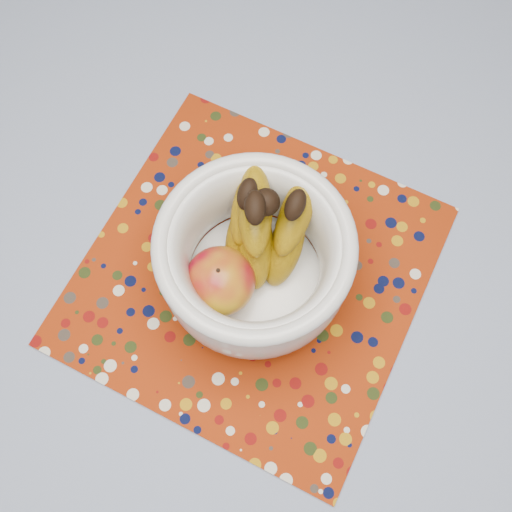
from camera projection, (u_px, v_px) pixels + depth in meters
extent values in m
plane|color=#2D2826|center=(255.00, 367.00, 1.53)|extent=(4.00, 4.00, 0.00)
cube|color=brown|center=(254.00, 277.00, 0.84)|extent=(1.20, 1.20, 0.04)
cylinder|color=brown|center=(108.00, 63.00, 1.43)|extent=(0.06, 0.06, 0.71)
cube|color=#6478A7|center=(254.00, 271.00, 0.82)|extent=(1.32, 1.32, 0.01)
cube|color=maroon|center=(253.00, 274.00, 0.81)|extent=(0.50, 0.50, 0.00)
cylinder|color=silver|center=(255.00, 279.00, 0.80)|extent=(0.12, 0.12, 0.01)
cylinder|color=silver|center=(255.00, 277.00, 0.79)|extent=(0.17, 0.17, 0.01)
torus|color=silver|center=(255.00, 245.00, 0.68)|extent=(0.24, 0.24, 0.02)
ellipsoid|color=maroon|center=(220.00, 281.00, 0.74)|extent=(0.09, 0.09, 0.08)
sphere|color=black|center=(266.00, 202.00, 0.68)|extent=(0.03, 0.03, 0.03)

